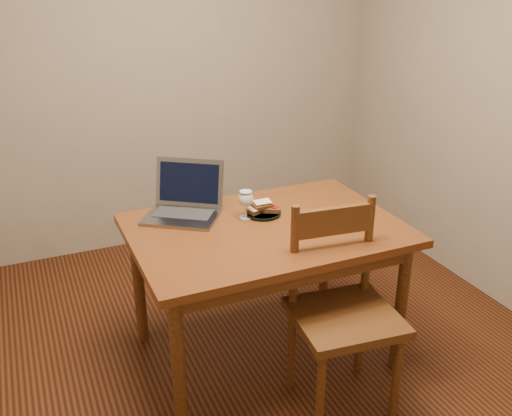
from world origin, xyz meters
name	(u,v)px	position (x,y,z in m)	size (l,w,h in m)	color
floor	(252,359)	(0.00, 0.00, -0.01)	(3.20, 3.20, 0.02)	black
back_wall	(158,63)	(0.00, 1.61, 1.30)	(3.20, 0.02, 2.60)	gray
table	(266,242)	(0.08, 0.02, 0.65)	(1.30, 0.90, 0.74)	#45230B
chair	(343,303)	(0.26, -0.43, 0.53)	(0.49, 0.48, 0.49)	#36180B
plate	(263,213)	(0.13, 0.16, 0.75)	(0.19, 0.19, 0.02)	black
sandwich_cheese	(256,209)	(0.10, 0.16, 0.77)	(0.10, 0.06, 0.03)	#381E0C
sandwich_tomato	(270,208)	(0.16, 0.15, 0.77)	(0.10, 0.06, 0.03)	#381E0C
sandwich_top	(262,205)	(0.13, 0.16, 0.79)	(0.10, 0.06, 0.03)	#381E0C
milk_glass	(246,205)	(0.03, 0.15, 0.81)	(0.08, 0.08, 0.15)	white
laptop	(185,201)	(-0.23, 0.33, 0.81)	(0.48, 0.47, 0.26)	slate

